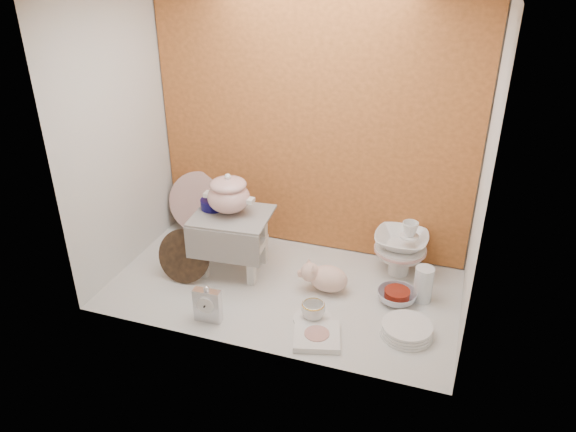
% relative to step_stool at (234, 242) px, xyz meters
% --- Properties ---
extents(ground, '(1.80, 1.80, 0.00)m').
position_rel_step_stool_xyz_m(ground, '(0.31, -0.08, -0.17)').
color(ground, silver).
rests_on(ground, ground).
extents(niche_shell, '(1.86, 1.03, 1.53)m').
position_rel_step_stool_xyz_m(niche_shell, '(0.31, 0.10, 0.76)').
color(niche_shell, '#CD6D33').
rests_on(niche_shell, ground).
extents(step_stool, '(0.43, 0.37, 0.34)m').
position_rel_step_stool_xyz_m(step_stool, '(0.00, 0.00, 0.00)').
color(step_stool, silver).
rests_on(step_stool, ground).
extents(soup_tureen, '(0.33, 0.33, 0.23)m').
position_rel_step_stool_xyz_m(soup_tureen, '(-0.02, 0.02, 0.28)').
color(soup_tureen, white).
rests_on(soup_tureen, step_stool).
extents(cobalt_bowl, '(0.17, 0.17, 0.05)m').
position_rel_step_stool_xyz_m(cobalt_bowl, '(-0.13, 0.04, 0.20)').
color(cobalt_bowl, '#0D0948').
rests_on(cobalt_bowl, step_stool).
extents(floral_platter, '(0.40, 0.18, 0.38)m').
position_rel_step_stool_xyz_m(floral_platter, '(-0.38, 0.35, 0.02)').
color(floral_platter, white).
rests_on(floral_platter, ground).
extents(blue_white_vase, '(0.32, 0.32, 0.25)m').
position_rel_step_stool_xyz_m(blue_white_vase, '(-0.21, 0.19, -0.04)').
color(blue_white_vase, silver).
rests_on(blue_white_vase, ground).
extents(lacquer_tray, '(0.30, 0.12, 0.28)m').
position_rel_step_stool_xyz_m(lacquer_tray, '(-0.21, -0.17, -0.03)').
color(lacquer_tray, black).
rests_on(lacquer_tray, ground).
extents(mantel_clock, '(0.14, 0.05, 0.19)m').
position_rel_step_stool_xyz_m(mantel_clock, '(0.06, -0.46, -0.07)').
color(mantel_clock, silver).
rests_on(mantel_clock, ground).
extents(plush_pig, '(0.28, 0.21, 0.15)m').
position_rel_step_stool_xyz_m(plush_pig, '(0.54, -0.03, -0.09)').
color(plush_pig, beige).
rests_on(plush_pig, ground).
extents(teacup_saucer, '(0.23, 0.23, 0.01)m').
position_rel_step_stool_xyz_m(teacup_saucer, '(0.54, -0.30, -0.16)').
color(teacup_saucer, white).
rests_on(teacup_saucer, ground).
extents(gold_rim_teacup, '(0.13, 0.13, 0.09)m').
position_rel_step_stool_xyz_m(gold_rim_teacup, '(0.54, -0.30, -0.11)').
color(gold_rim_teacup, white).
rests_on(gold_rim_teacup, teacup_saucer).
extents(lattice_dish, '(0.26, 0.26, 0.03)m').
position_rel_step_stool_xyz_m(lattice_dish, '(0.60, -0.42, -0.16)').
color(lattice_dish, white).
rests_on(lattice_dish, ground).
extents(dinner_plate_stack, '(0.32, 0.32, 0.06)m').
position_rel_step_stool_xyz_m(dinner_plate_stack, '(0.98, -0.26, -0.14)').
color(dinner_plate_stack, white).
rests_on(dinner_plate_stack, ground).
extents(crystal_bowl, '(0.23, 0.23, 0.06)m').
position_rel_step_stool_xyz_m(crystal_bowl, '(0.90, -0.01, -0.14)').
color(crystal_bowl, silver).
rests_on(crystal_bowl, ground).
extents(clear_glass_vase, '(0.10, 0.10, 0.19)m').
position_rel_step_stool_xyz_m(clear_glass_vase, '(1.02, 0.04, -0.08)').
color(clear_glass_vase, silver).
rests_on(clear_glass_vase, ground).
extents(porcelain_tower, '(0.36, 0.36, 0.33)m').
position_rel_step_stool_xyz_m(porcelain_tower, '(0.87, 0.26, -0.01)').
color(porcelain_tower, white).
rests_on(porcelain_tower, ground).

